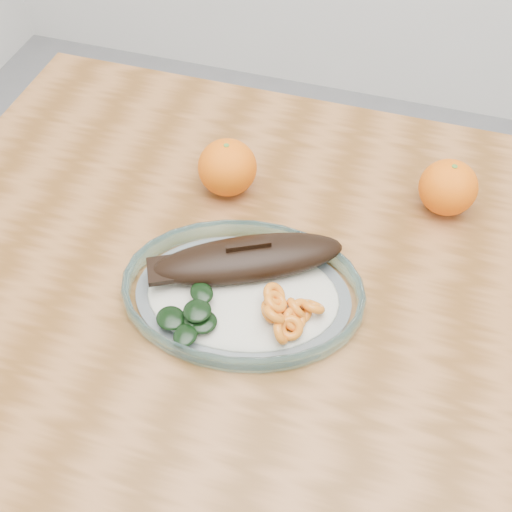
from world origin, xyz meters
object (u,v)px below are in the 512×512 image
object	(u,v)px
orange_right	(448,187)
plated_meal	(243,289)
dining_table	(306,321)
orange_left	(227,167)

from	to	relation	value
orange_right	plated_meal	bearing A→B (deg)	-133.70
plated_meal	dining_table	bearing A→B (deg)	24.58
plated_meal	orange_left	size ratio (longest dim) A/B	7.38
orange_left	orange_right	distance (m)	0.33
plated_meal	orange_left	xyz separation A→B (m)	(-0.09, 0.19, 0.03)
dining_table	orange_right	xyz separation A→B (m)	(0.16, 0.19, 0.14)
plated_meal	orange_right	bearing A→B (deg)	36.85
dining_table	plated_meal	xyz separation A→B (m)	(-0.08, -0.05, 0.12)
dining_table	plated_meal	bearing A→B (deg)	-145.97
dining_table	orange_right	size ratio (longest dim) A/B	14.11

